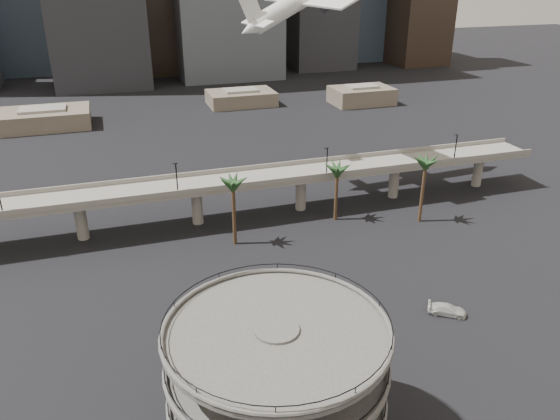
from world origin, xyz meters
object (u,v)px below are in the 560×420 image
object	(u,v)px
parking_ramp	(277,381)
car_b	(337,291)
car_c	(447,310)
car_a	(262,329)
overpass	(250,183)

from	to	relation	value
parking_ramp	car_b	bearing A→B (deg)	55.25
car_c	car_b	bearing A→B (deg)	85.99
parking_ramp	car_a	xyz separation A→B (m)	(4.18, 20.35, -9.00)
car_a	car_c	bearing A→B (deg)	-70.23
parking_ramp	car_c	bearing A→B (deg)	27.14
parking_ramp	car_c	distance (m)	36.90
overpass	car_c	distance (m)	47.11
overpass	car_c	world-z (taller)	overpass
overpass	car_c	size ratio (longest dim) A/B	23.18
overpass	car_b	bearing A→B (deg)	-80.89
overpass	car_a	bearing A→B (deg)	-102.85
parking_ramp	car_c	world-z (taller)	parking_ramp
parking_ramp	car_a	bearing A→B (deg)	78.39
parking_ramp	car_b	world-z (taller)	parking_ramp
overpass	car_a	xyz separation A→B (m)	(-8.82, -38.65, -6.50)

